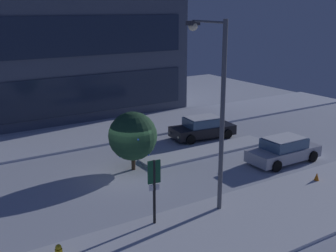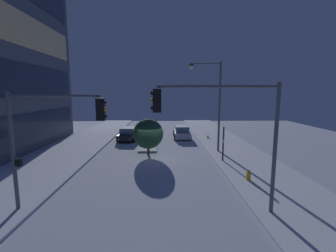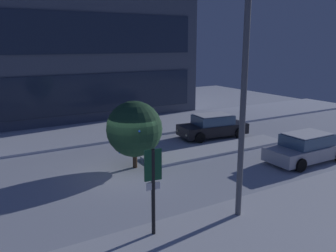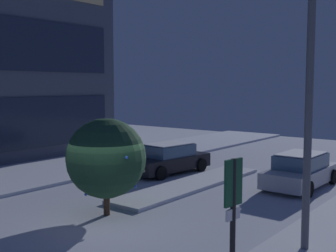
{
  "view_description": "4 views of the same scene",
  "coord_description": "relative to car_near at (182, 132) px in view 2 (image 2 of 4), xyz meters",
  "views": [
    {
      "loc": [
        -9.91,
        -19.68,
        8.81
      ],
      "look_at": [
        2.58,
        -0.21,
        2.37
      ],
      "focal_mm": 45.93,
      "sensor_mm": 36.0,
      "label": 1
    },
    {
      "loc": [
        -19.75,
        -0.96,
        5.59
      ],
      "look_at": [
        2.94,
        -1.47,
        2.32
      ],
      "focal_mm": 24.68,
      "sensor_mm": 36.0,
      "label": 2
    },
    {
      "loc": [
        -6.46,
        -14.71,
        5.96
      ],
      "look_at": [
        1.38,
        -1.59,
        2.4
      ],
      "focal_mm": 37.99,
      "sensor_mm": 36.0,
      "label": 3
    },
    {
      "loc": [
        -9.38,
        -10.14,
        4.4
      ],
      "look_at": [
        2.76,
        -0.64,
        2.94
      ],
      "focal_mm": 46.22,
      "sensor_mm": 36.0,
      "label": 4
    }
  ],
  "objects": [
    {
      "name": "median_strip",
      "position": [
        -2.68,
        3.86,
        -0.64
      ],
      "size": [
        9.0,
        1.8,
        0.14
      ],
      "primitive_type": "cube",
      "color": "silver",
      "rests_on": "ground"
    },
    {
      "name": "curb_strip_near",
      "position": [
        -8.63,
        -4.43,
        -0.64
      ],
      "size": [
        52.0,
        5.2,
        0.14
      ],
      "primitive_type": "cube",
      "color": "silver",
      "rests_on": "ground"
    },
    {
      "name": "ground",
      "position": [
        -8.63,
        3.32,
        -0.71
      ],
      "size": [
        52.0,
        52.0,
        0.0
      ],
      "primitive_type": "plane",
      "color": "silver"
    },
    {
      "name": "decorated_tree_median",
      "position": [
        -7.99,
        3.67,
        1.24
      ],
      "size": [
        2.7,
        2.7,
        3.31
      ],
      "color": "#473323",
      "rests_on": "ground"
    },
    {
      "name": "traffic_light_corner_near_left",
      "position": [
        -18.49,
        -0.36,
        3.59
      ],
      "size": [
        0.32,
        5.61,
        6.06
      ],
      "rotation": [
        0.0,
        0.0,
        1.57
      ],
      "color": "#565960",
      "rests_on": "ground"
    },
    {
      "name": "construction_cone",
      "position": [
        -0.9,
        -3.12,
        -0.44
      ],
      "size": [
        0.36,
        0.36,
        0.55
      ],
      "primitive_type": "cone",
      "color": "orange",
      "rests_on": "ground"
    },
    {
      "name": "fire_hydrant",
      "position": [
        -14.56,
        -3.03,
        -0.34
      ],
      "size": [
        0.48,
        0.26,
        0.78
      ],
      "color": "gold",
      "rests_on": "ground"
    },
    {
      "name": "car_far",
      "position": [
        -1.08,
        6.41,
        -0.0
      ],
      "size": [
        4.67,
        2.45,
        1.49
      ],
      "rotation": [
        0.0,
        0.0,
        3.03
      ],
      "color": "black",
      "rests_on": "ground"
    },
    {
      "name": "traffic_light_corner_far_left",
      "position": [
        -17.9,
        7.51,
        3.19
      ],
      "size": [
        0.32,
        4.48,
        5.65
      ],
      "rotation": [
        0.0,
        0.0,
        -1.57
      ],
      "color": "#565960",
      "rests_on": "ground"
    },
    {
      "name": "curb_strip_far",
      "position": [
        -8.63,
        11.07,
        -0.64
      ],
      "size": [
        52.0,
        5.2,
        0.14
      ],
      "primitive_type": "cube",
      "color": "silver",
      "rests_on": "ground"
    },
    {
      "name": "street_lamp_arched",
      "position": [
        -7.08,
        -2.13,
        4.67
      ],
      "size": [
        0.69,
        2.95,
        8.35
      ],
      "rotation": [
        0.0,
        0.0,
        1.45
      ],
      "color": "#565960",
      "rests_on": "ground"
    },
    {
      "name": "car_near",
      "position": [
        0.0,
        0.0,
        0.0
      ],
      "size": [
        4.62,
        2.07,
        1.49
      ],
      "rotation": [
        0.0,
        0.0,
        -0.01
      ],
      "color": "#B7B7C1",
      "rests_on": "ground"
    },
    {
      "name": "parking_info_sign",
      "position": [
        -10.31,
        -2.5,
        1.15
      ],
      "size": [
        0.55,
        0.13,
        2.9
      ],
      "rotation": [
        0.0,
        0.0,
        1.45
      ],
      "color": "black",
      "rests_on": "ground"
    }
  ]
}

